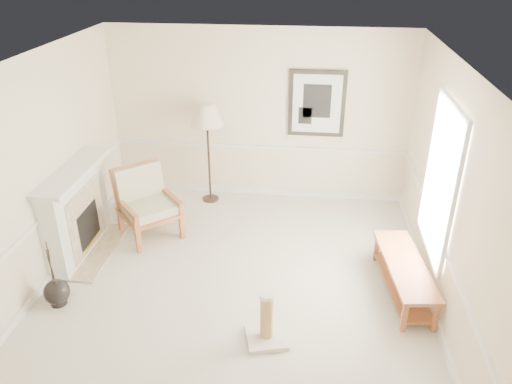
# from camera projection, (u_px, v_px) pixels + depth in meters

# --- Properties ---
(ground) EXTENTS (5.50, 5.50, 0.00)m
(ground) POSITION_uv_depth(u_px,v_px,m) (235.00, 287.00, 6.55)
(ground) COLOR silver
(ground) RESTS_ON ground
(room) EXTENTS (5.04, 5.54, 2.92)m
(room) POSITION_uv_depth(u_px,v_px,m) (245.00, 154.00, 5.76)
(room) COLOR beige
(room) RESTS_ON ground
(fireplace) EXTENTS (0.64, 1.64, 1.31)m
(fireplace) POSITION_uv_depth(u_px,v_px,m) (77.00, 212.00, 7.03)
(fireplace) COLOR white
(fireplace) RESTS_ON ground
(floor_vase) EXTENTS (0.32, 0.32, 0.93)m
(floor_vase) POSITION_uv_depth(u_px,v_px,m) (57.00, 293.00, 6.18)
(floor_vase) COLOR black
(floor_vase) RESTS_ON ground
(armchair) EXTENTS (1.15, 1.16, 1.06)m
(armchair) POSITION_uv_depth(u_px,v_px,m) (146.00, 199.00, 7.55)
(armchair) COLOR #A75D35
(armchair) RESTS_ON ground
(floor_lamp) EXTENTS (0.70, 0.70, 1.72)m
(floor_lamp) POSITION_uv_depth(u_px,v_px,m) (207.00, 117.00, 8.08)
(floor_lamp) COLOR black
(floor_lamp) RESTS_ON ground
(bench) EXTENTS (0.66, 1.62, 0.45)m
(bench) POSITION_uv_depth(u_px,v_px,m) (404.00, 273.00, 6.33)
(bench) COLOR #A75D35
(bench) RESTS_ON ground
(scratching_post) EXTENTS (0.55, 0.55, 0.64)m
(scratching_post) POSITION_uv_depth(u_px,v_px,m) (267.00, 325.00, 5.61)
(scratching_post) COLOR beige
(scratching_post) RESTS_ON ground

